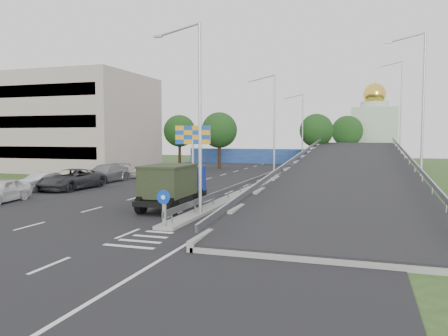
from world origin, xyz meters
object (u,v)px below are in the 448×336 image
at_px(parked_car_e, 143,171).
at_px(billboard, 193,138).
at_px(church, 374,131).
at_px(parked_car_b, 41,182).
at_px(lamp_post_mid, 272,121).
at_px(parked_car_c, 71,179).
at_px(dump_truck, 174,184).
at_px(lamp_post_near, 197,108).
at_px(parked_car_d, 105,173).
at_px(lamp_post_far, 301,126).
at_px(parked_car_a, 1,191).
at_px(sign_bollard, 164,208).

bearing_deg(parked_car_e, billboard, 20.62).
relative_size(church, parked_car_b, 3.16).
bearing_deg(lamp_post_mid, parked_car_e, -178.11).
distance_m(parked_car_b, parked_car_c, 2.30).
bearing_deg(dump_truck, lamp_post_near, -42.85).
relative_size(lamp_post_near, billboard, 1.83).
relative_size(lamp_post_mid, parked_car_d, 1.72).
height_order(lamp_post_far, parked_car_e, lamp_post_far).
bearing_deg(parked_car_e, lamp_post_far, 49.01).
height_order(lamp_post_mid, parked_car_b, lamp_post_mid).
height_order(lamp_post_far, billboard, lamp_post_far).
bearing_deg(parked_car_c, parked_car_a, -87.17).
bearing_deg(lamp_post_near, parked_car_b, 157.17).
bearing_deg(church, lamp_post_near, -100.38).
height_order(dump_truck, parked_car_a, dump_truck).
distance_m(lamp_post_near, parked_car_b, 18.07).
relative_size(billboard, parked_car_a, 1.19).
relative_size(lamp_post_mid, dump_truck, 1.66).
distance_m(lamp_post_near, parked_car_e, 24.47).
xyz_separation_m(sign_bollard, parked_car_d, (-14.60, 17.64, -0.18)).
relative_size(sign_bollard, parked_car_d, 0.28).
height_order(church, parked_car_c, church).
height_order(lamp_post_far, parked_car_b, lamp_post_far).
distance_m(church, parked_car_a, 58.61).
bearing_deg(church, lamp_post_far, -125.24).
relative_size(lamp_post_far, parked_car_d, 1.72).
bearing_deg(lamp_post_near, billboard, 112.49).
height_order(lamp_post_mid, parked_car_d, lamp_post_mid).
xyz_separation_m(lamp_post_far, dump_truck, (-2.31, -37.93, -4.34)).
distance_m(lamp_post_near, parked_car_d, 20.78).
relative_size(dump_truck, parked_car_a, 1.32).
bearing_deg(parked_car_b, lamp_post_far, 69.47).
xyz_separation_m(sign_bollard, dump_truck, (-2.20, 5.89, 0.44)).
height_order(lamp_post_mid, lamp_post_far, same).
relative_size(billboard, parked_car_b, 1.26).
bearing_deg(parked_car_b, dump_truck, -13.71).
bearing_deg(parked_car_b, parked_car_c, 38.46).
distance_m(lamp_post_mid, parked_car_b, 21.39).
bearing_deg(billboard, dump_truck, -71.17).
relative_size(church, parked_car_d, 2.35).
bearing_deg(sign_bollard, parked_car_c, 139.75).
height_order(church, billboard, church).
height_order(lamp_post_mid, parked_car_a, lamp_post_mid).
bearing_deg(parked_car_b, lamp_post_near, -17.70).
relative_size(lamp_post_mid, parked_car_c, 1.67).
height_order(lamp_post_near, billboard, lamp_post_near).
xyz_separation_m(sign_bollard, parked_car_e, (-13.70, 23.37, -0.33)).
distance_m(lamp_post_near, parked_car_c, 16.92).
distance_m(lamp_post_mid, lamp_post_far, 20.00).
distance_m(billboard, parked_car_c, 15.23).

